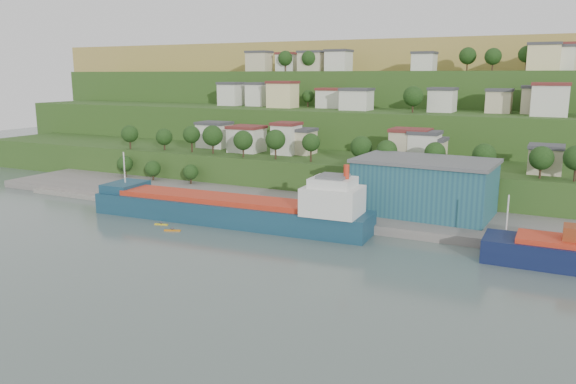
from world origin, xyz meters
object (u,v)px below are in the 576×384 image
Objects in this scene: warehouse at (424,186)px; caravan at (132,185)px; kayak_orange at (172,230)px; cargo_ship_near at (235,212)px.

warehouse reaches higher than caravan.
caravan is at bearing -171.97° from warehouse.
caravan is 42.74m from kayak_orange.
cargo_ship_near is 14.96m from kayak_orange.
warehouse is 4.95× the size of caravan.
warehouse is at bearing 26.09° from cargo_ship_near.
kayak_orange is (-8.99, -11.68, -2.54)m from cargo_ship_near.
warehouse reaches higher than kayak_orange.
caravan is at bearing 159.38° from cargo_ship_near.
kayak_orange is at bearing -130.18° from cargo_ship_near.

